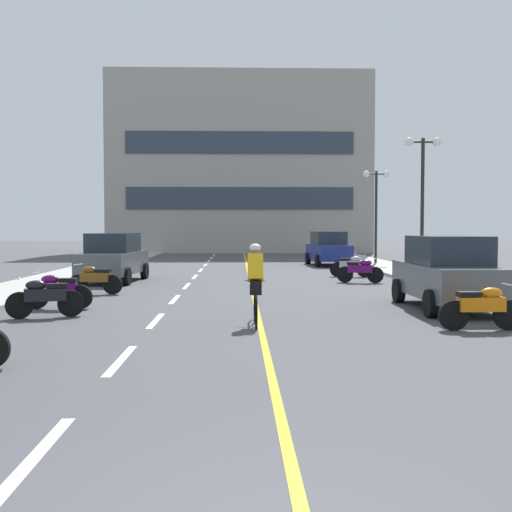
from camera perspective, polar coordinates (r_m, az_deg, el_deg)
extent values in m
plane|color=#47474C|center=(24.49, -1.16, -2.11)|extent=(140.00, 140.00, 0.00)
cube|color=#A8A8A3|center=(28.35, -15.93, -1.44)|extent=(2.40, 72.00, 0.12)
cube|color=#A8A8A3|center=(28.45, 13.45, -1.40)|extent=(2.40, 72.00, 0.12)
cube|color=silver|center=(6.05, -19.78, -17.07)|extent=(0.14, 2.20, 0.01)
cube|color=silver|center=(9.79, -12.37, -9.36)|extent=(0.14, 2.20, 0.01)
cube|color=silver|center=(13.68, -9.23, -5.91)|extent=(0.14, 2.20, 0.01)
cube|color=silver|center=(17.61, -7.51, -3.98)|extent=(0.14, 2.20, 0.01)
cube|color=silver|center=(21.57, -6.42, -2.76)|extent=(0.14, 2.20, 0.01)
cube|color=silver|center=(25.55, -5.67, -1.92)|extent=(0.14, 2.20, 0.01)
cube|color=silver|center=(29.53, -5.12, -1.30)|extent=(0.14, 2.20, 0.01)
cube|color=silver|center=(33.51, -4.71, -0.83)|extent=(0.14, 2.20, 0.01)
cube|color=silver|center=(37.50, -4.38, -0.46)|extent=(0.14, 2.20, 0.01)
cube|color=silver|center=(41.49, -4.11, -0.17)|extent=(0.14, 2.20, 0.01)
cube|color=silver|center=(45.48, -3.90, 0.08)|extent=(0.14, 2.20, 0.01)
cube|color=silver|center=(49.48, -3.71, 0.29)|extent=(0.14, 2.20, 0.01)
cube|color=gold|center=(27.48, -0.69, -1.59)|extent=(0.12, 66.00, 0.01)
cube|color=#9E998E|center=(52.92, -1.50, 8.26)|extent=(21.14, 8.52, 14.42)
cube|color=#2D3847|center=(48.41, -1.48, 5.36)|extent=(17.76, 0.10, 1.73)
cube|color=#2D3847|center=(48.81, -1.49, 10.44)|extent=(17.76, 0.10, 1.73)
cylinder|color=black|center=(25.20, 15.10, 4.36)|extent=(0.14, 0.14, 5.41)
cylinder|color=black|center=(25.41, 15.18, 10.13)|extent=(1.10, 0.08, 0.08)
sphere|color=white|center=(25.26, 13.96, 10.19)|extent=(0.36, 0.36, 0.36)
sphere|color=white|center=(25.57, 16.37, 10.06)|extent=(0.36, 0.36, 0.36)
cylinder|color=black|center=(34.21, 11.02, 3.56)|extent=(0.14, 0.14, 4.97)
cylinder|color=black|center=(34.33, 11.06, 7.45)|extent=(1.10, 0.08, 0.08)
sphere|color=white|center=(34.21, 10.15, 7.48)|extent=(0.36, 0.36, 0.36)
sphere|color=white|center=(34.45, 11.96, 7.43)|extent=(0.36, 0.36, 0.36)
cylinder|color=black|center=(17.13, 13.03, -3.15)|extent=(0.22, 0.64, 0.64)
cylinder|color=black|center=(17.64, 18.38, -3.05)|extent=(0.22, 0.64, 0.64)
cylinder|color=black|center=(14.46, 15.87, -4.24)|extent=(0.22, 0.64, 0.64)
cylinder|color=black|center=(15.06, 22.06, -4.06)|extent=(0.22, 0.64, 0.64)
cube|color=#4C5156|center=(16.01, 17.27, -2.16)|extent=(1.71, 4.21, 0.80)
cube|color=#1E2833|center=(15.97, 17.31, 0.52)|extent=(1.57, 2.20, 0.70)
cylinder|color=black|center=(25.24, -14.01, -1.32)|extent=(0.27, 0.65, 0.64)
cylinder|color=black|center=(24.81, -10.25, -1.35)|extent=(0.27, 0.65, 0.64)
cylinder|color=black|center=(22.58, -16.05, -1.80)|extent=(0.27, 0.65, 0.64)
cylinder|color=black|center=(22.10, -11.86, -1.85)|extent=(0.27, 0.65, 0.64)
cube|color=#4C5156|center=(23.64, -13.02, -0.60)|extent=(2.01, 4.31, 0.80)
cube|color=#1E2833|center=(23.61, -13.04, 1.22)|extent=(1.72, 2.31, 0.70)
cylinder|color=black|center=(34.53, 4.81, -0.21)|extent=(0.27, 0.65, 0.64)
cylinder|color=black|center=(34.88, 7.56, -0.19)|extent=(0.27, 0.65, 0.64)
cylinder|color=black|center=(31.78, 5.74, -0.45)|extent=(0.27, 0.65, 0.64)
cylinder|color=black|center=(32.17, 8.71, -0.43)|extent=(0.27, 0.65, 0.64)
cube|color=navy|center=(33.31, 6.70, 0.37)|extent=(2.00, 4.31, 0.80)
cube|color=#1E2833|center=(33.29, 6.70, 1.66)|extent=(1.72, 2.31, 0.70)
cylinder|color=black|center=(13.21, 22.27, -5.07)|extent=(0.60, 0.11, 0.60)
cylinder|color=black|center=(12.79, 17.78, -5.25)|extent=(0.60, 0.11, 0.60)
cube|color=orange|center=(12.96, 20.07, -4.20)|extent=(0.90, 0.30, 0.28)
ellipsoid|color=orange|center=(13.01, 20.90, -3.21)|extent=(0.44, 0.25, 0.22)
cube|color=black|center=(12.84, 19.06, -3.35)|extent=(0.44, 0.25, 0.10)
cylinder|color=silver|center=(13.14, 22.31, -2.48)|extent=(0.04, 0.60, 0.03)
cylinder|color=black|center=(14.70, -21.02, -4.28)|extent=(0.60, 0.27, 0.60)
cylinder|color=black|center=(14.68, -16.72, -4.23)|extent=(0.60, 0.27, 0.60)
cube|color=black|center=(14.66, -18.88, -3.40)|extent=(0.94, 0.52, 0.28)
ellipsoid|color=black|center=(14.64, -19.68, -2.56)|extent=(0.49, 0.35, 0.22)
cube|color=black|center=(14.64, -17.91, -2.61)|extent=(0.49, 0.35, 0.10)
cylinder|color=silver|center=(14.64, -21.06, -1.95)|extent=(0.20, 0.58, 0.03)
cylinder|color=black|center=(16.32, -19.63, -3.59)|extent=(0.60, 0.12, 0.60)
cylinder|color=black|center=(15.98, -15.91, -3.67)|extent=(0.60, 0.12, 0.60)
cube|color=#590C59|center=(16.12, -17.80, -2.85)|extent=(0.91, 0.31, 0.28)
ellipsoid|color=#590C59|center=(16.17, -18.49, -2.06)|extent=(0.45, 0.25, 0.22)
cube|color=black|center=(16.03, -16.96, -2.15)|extent=(0.45, 0.25, 0.10)
cylinder|color=silver|center=(16.27, -19.66, -1.49)|extent=(0.05, 0.60, 0.03)
cylinder|color=black|center=(19.65, -16.08, -2.51)|extent=(0.61, 0.21, 0.60)
cylinder|color=black|center=(19.21, -13.10, -2.59)|extent=(0.61, 0.21, 0.60)
cube|color=brown|center=(19.41, -14.62, -1.90)|extent=(0.94, 0.44, 0.28)
ellipsoid|color=brown|center=(19.47, -15.16, -1.24)|extent=(0.48, 0.32, 0.22)
cube|color=black|center=(19.29, -13.94, -1.32)|extent=(0.48, 0.32, 0.10)
cylinder|color=silver|center=(19.61, -16.10, -0.76)|extent=(0.14, 0.60, 0.03)
cylinder|color=black|center=(22.88, 10.96, -1.74)|extent=(0.61, 0.25, 0.60)
cylinder|color=black|center=(22.95, 8.22, -1.70)|extent=(0.61, 0.25, 0.60)
cube|color=#590C59|center=(22.89, 9.59, -1.17)|extent=(0.94, 0.50, 0.28)
ellipsoid|color=#590C59|center=(22.86, 10.10, -0.63)|extent=(0.49, 0.35, 0.22)
cube|color=black|center=(22.89, 8.97, -0.67)|extent=(0.49, 0.35, 0.10)
cylinder|color=silver|center=(22.84, 10.98, -0.24)|extent=(0.18, 0.59, 0.03)
cylinder|color=black|center=(25.59, 9.96, -1.27)|extent=(0.61, 0.25, 0.60)
cylinder|color=black|center=(25.68, 7.51, -1.24)|extent=(0.61, 0.25, 0.60)
cube|color=#B2B2B7|center=(25.61, 8.74, -0.77)|extent=(0.94, 0.50, 0.28)
ellipsoid|color=#B2B2B7|center=(25.59, 9.19, -0.28)|extent=(0.49, 0.35, 0.22)
cube|color=black|center=(25.62, 8.18, -0.31)|extent=(0.49, 0.35, 0.10)
cylinder|color=silver|center=(25.56, 9.97, 0.07)|extent=(0.18, 0.59, 0.03)
torus|color=black|center=(13.43, -0.11, -4.58)|extent=(0.04, 0.72, 0.72)
torus|color=black|center=(12.39, 0.01, -5.19)|extent=(0.04, 0.72, 0.72)
cylinder|color=blue|center=(12.85, -0.05, -3.56)|extent=(0.04, 0.95, 0.04)
cube|color=black|center=(12.68, -0.03, -2.64)|extent=(0.10, 0.20, 0.06)
cylinder|color=blue|center=(13.27, -0.10, -2.27)|extent=(0.42, 0.03, 0.03)
cube|color=black|center=(12.73, -0.04, -2.93)|extent=(0.24, 0.36, 0.28)
cube|color=yellow|center=(12.85, -0.05, -1.09)|extent=(0.32, 0.45, 0.61)
sphere|color=#8C6647|center=(12.96, -0.07, 0.49)|extent=(0.20, 0.20, 0.20)
ellipsoid|color=white|center=(12.96, -0.07, 0.80)|extent=(0.24, 0.26, 0.16)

